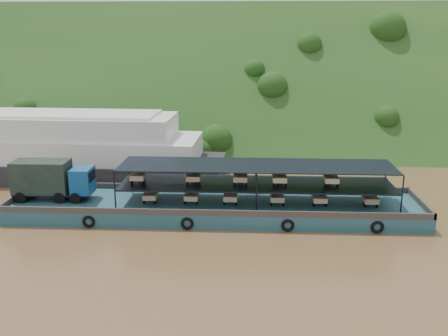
{
  "coord_description": "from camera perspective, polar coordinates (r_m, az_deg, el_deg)",
  "views": [
    {
      "loc": [
        0.25,
        -41.37,
        15.28
      ],
      "look_at": [
        -2.0,
        3.0,
        3.2
      ],
      "focal_mm": 40.0,
      "sensor_mm": 36.0,
      "label": 1
    }
  ],
  "objects": [
    {
      "name": "cargo_barge",
      "position": [
        43.16,
        -2.79,
        -3.92
      ],
      "size": [
        35.0,
        7.18,
        4.65
      ],
      "color": "#16464D",
      "rests_on": "ground"
    },
    {
      "name": "passenger_ferry",
      "position": [
        56.76,
        -18.11,
        2.04
      ],
      "size": [
        35.41,
        10.06,
        7.11
      ],
      "rotation": [
        0.0,
        0.0,
        -0.04
      ],
      "color": "black",
      "rests_on": "ground"
    },
    {
      "name": "hillside",
      "position": [
        78.86,
        2.67,
        4.02
      ],
      "size": [
        140.0,
        39.6,
        39.6
      ],
      "primitive_type": "cube",
      "rotation": [
        0.79,
        0.0,
        0.0
      ],
      "color": "#193A15",
      "rests_on": "ground"
    },
    {
      "name": "ground",
      "position": [
        44.1,
        2.41,
        -5.07
      ],
      "size": [
        160.0,
        160.0,
        0.0
      ],
      "primitive_type": "plane",
      "color": "brown",
      "rests_on": "ground"
    }
  ]
}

